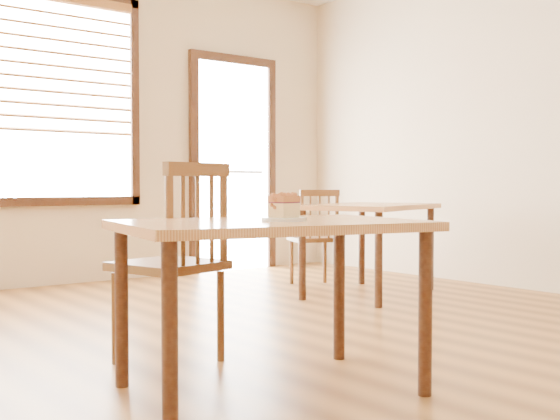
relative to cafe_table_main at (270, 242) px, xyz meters
name	(u,v)px	position (x,y,z in m)	size (l,w,h in m)	color
ground	(311,398)	(0.08, -0.19, -0.66)	(8.00, 8.00, 0.00)	#96632B
window_right	(48,84)	(0.38, 3.78, 1.15)	(1.76, 0.10, 1.96)	white
entry_door	(233,158)	(2.38, 3.79, 0.54)	(1.08, 0.06, 2.29)	white
cafe_table_main	(270,242)	(0.00, 0.00, 0.00)	(1.42, 1.09, 0.75)	tan
cafe_chair_main	(174,262)	(-0.10, 0.67, -0.14)	(0.56, 0.56, 1.03)	brown
cafe_table_second	(369,216)	(2.30, 1.67, -0.01)	(1.39, 1.15, 0.75)	tan
cafe_chair_second	(315,237)	(2.25, 2.31, -0.22)	(0.52, 0.52, 0.88)	brown
plate	(284,219)	(0.03, -0.06, 0.10)	(0.20, 0.20, 0.02)	white
cake_slice	(284,205)	(0.03, -0.06, 0.16)	(0.14, 0.11, 0.11)	#FFE290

